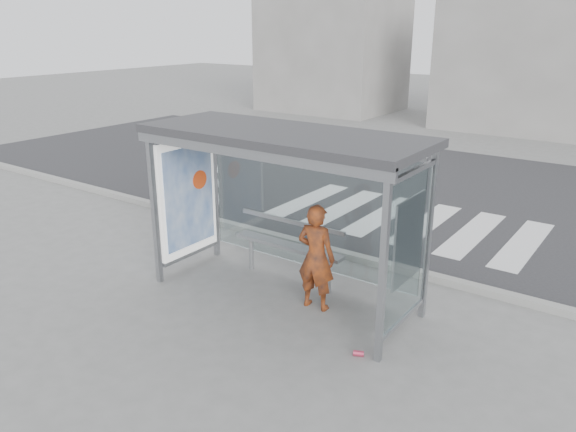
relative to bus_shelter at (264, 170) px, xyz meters
The scene contains 10 objects.
ground 2.02m from the bus_shelter, ahead, with size 80.00×80.00×0.00m, color slate.
road 7.22m from the bus_shelter, 86.94° to the left, with size 30.00×10.00×0.01m, color #28282A.
curb 2.72m from the bus_shelter, 78.88° to the left, with size 30.00×0.18×0.12m, color gray.
crosswalk 4.87m from the bus_shelter, 85.22° to the left, with size 5.55×3.00×0.00m.
bus_shelter is the anchor object (origin of this frame).
building_left 20.38m from the bus_shelter, 118.23° to the left, with size 6.00×5.00×6.00m, color slate.
building_center 17.95m from the bus_shelter, 88.81° to the left, with size 8.00×5.00×5.00m, color slate.
person 1.51m from the bus_shelter, ahead, with size 0.59×0.39×1.62m, color orange.
bench 1.47m from the bus_shelter, 81.63° to the left, with size 2.01×0.25×1.04m.
soda_can 2.99m from the bus_shelter, 20.95° to the right, with size 0.08×0.08×0.14m, color #F1466A.
Camera 1 is at (4.62, -6.36, 4.05)m, focal length 35.00 mm.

